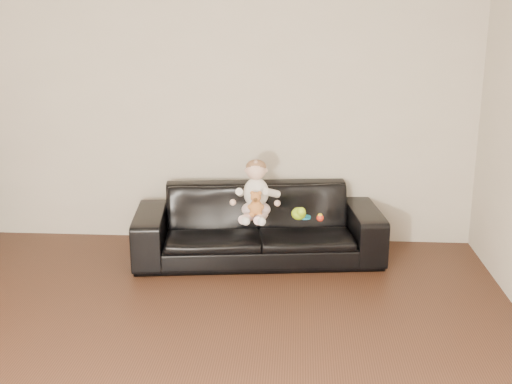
# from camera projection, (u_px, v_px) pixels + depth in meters

# --- Properties ---
(wall_back) EXTENTS (5.00, 0.00, 5.00)m
(wall_back) POSITION_uv_depth(u_px,v_px,m) (202.00, 102.00, 5.85)
(wall_back) COLOR beige
(wall_back) RESTS_ON ground
(sofa) EXTENTS (2.21, 1.08, 0.62)m
(sofa) POSITION_uv_depth(u_px,v_px,m) (258.00, 224.00, 5.60)
(sofa) COLOR black
(sofa) RESTS_ON floor
(baby) EXTENTS (0.38, 0.45, 0.50)m
(baby) POSITION_uv_depth(u_px,v_px,m) (256.00, 192.00, 5.40)
(baby) COLOR #FBD4D5
(baby) RESTS_ON sofa
(teddy_bear) EXTENTS (0.14, 0.14, 0.21)m
(teddy_bear) POSITION_uv_depth(u_px,v_px,m) (256.00, 204.00, 5.27)
(teddy_bear) COLOR #C27437
(teddy_bear) RESTS_ON sofa
(toy_green) EXTENTS (0.15, 0.17, 0.10)m
(toy_green) POSITION_uv_depth(u_px,v_px,m) (299.00, 214.00, 5.39)
(toy_green) COLOR #A6E21A
(toy_green) RESTS_ON sofa
(toy_rattle) EXTENTS (0.08, 0.08, 0.06)m
(toy_rattle) POSITION_uv_depth(u_px,v_px,m) (320.00, 218.00, 5.34)
(toy_rattle) COLOR red
(toy_rattle) RESTS_ON sofa
(toy_blue_disc) EXTENTS (0.14, 0.14, 0.02)m
(toy_blue_disc) POSITION_uv_depth(u_px,v_px,m) (305.00, 217.00, 5.44)
(toy_blue_disc) COLOR #1A9FD5
(toy_blue_disc) RESTS_ON sofa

